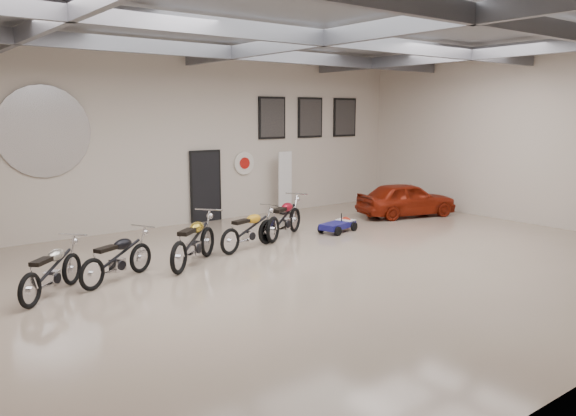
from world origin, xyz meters
TOP-DOWN VIEW (x-y plane):
  - floor at (0.00, 0.00)m, footprint 16.00×12.00m
  - ceiling at (0.00, 0.00)m, footprint 16.00×12.00m
  - back_wall at (0.00, 6.00)m, footprint 16.00×0.02m
  - right_wall at (8.00, 0.00)m, footprint 0.02×12.00m
  - ceiling_beams at (0.00, 0.00)m, footprint 15.80×11.80m
  - door at (0.50, 5.95)m, footprint 0.92×0.08m
  - logo_plaque at (-4.00, 5.95)m, footprint 2.30×0.06m
  - poster_left at (3.00, 5.96)m, footprint 1.05×0.08m
  - poster_mid at (4.60, 5.96)m, footprint 1.05×0.08m
  - poster_right at (6.20, 5.96)m, footprint 1.05×0.08m
  - oil_sign at (1.90, 5.95)m, footprint 0.72×0.10m
  - banner_stand at (3.18, 5.50)m, footprint 0.55×0.26m
  - motorcycle_silver at (-5.19, 1.42)m, footprint 1.78×1.74m
  - motorcycle_black at (-3.92, 1.57)m, footprint 1.97×1.37m
  - motorcycle_gold at (-2.16, 1.73)m, footprint 2.09×1.83m
  - motorcycle_yellow at (-0.43, 2.18)m, footprint 2.03×1.11m
  - motorcycle_red at (1.05, 2.73)m, footprint 2.14×1.60m
  - go_kart at (2.74, 2.38)m, footprint 1.52×0.95m
  - vintage_car at (6.00, 2.82)m, footprint 2.11×3.43m

SIDE VIEW (x-z plane):
  - floor at x=0.00m, z-range -0.01..0.01m
  - go_kart at x=2.74m, z-range 0.00..0.51m
  - motorcycle_black at x=-3.92m, z-range 0.00..0.99m
  - motorcycle_silver at x=-5.19m, z-range 0.00..0.99m
  - motorcycle_yellow at x=-0.43m, z-range 0.00..1.01m
  - motorcycle_red at x=1.05m, z-range 0.00..1.09m
  - vintage_car at x=6.00m, z-range 0.00..1.09m
  - motorcycle_gold at x=-2.16m, z-range 0.00..1.11m
  - banner_stand at x=3.18m, z-range 0.00..1.98m
  - door at x=0.50m, z-range 0.00..2.10m
  - oil_sign at x=1.90m, z-range 1.34..2.06m
  - back_wall at x=0.00m, z-range 0.00..5.00m
  - right_wall at x=8.00m, z-range 0.00..5.00m
  - logo_plaque at x=-4.00m, z-range 2.22..3.38m
  - poster_left at x=3.00m, z-range 2.42..3.78m
  - poster_mid at x=4.60m, z-range 2.42..3.78m
  - poster_right at x=6.20m, z-range 2.42..3.78m
  - ceiling_beams at x=0.00m, z-range 4.59..4.91m
  - ceiling at x=0.00m, z-range 5.00..5.00m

